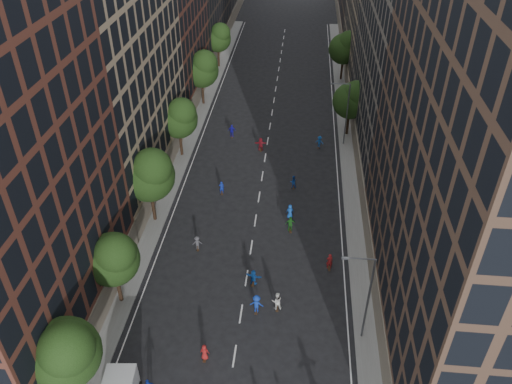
# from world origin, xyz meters

# --- Properties ---
(ground) EXTENTS (240.00, 240.00, 0.00)m
(ground) POSITION_xyz_m (0.00, 40.00, 0.00)
(ground) COLOR black
(ground) RESTS_ON ground
(sidewalk_left) EXTENTS (4.00, 105.00, 0.15)m
(sidewalk_left) POSITION_xyz_m (-12.00, 47.50, 0.07)
(sidewalk_left) COLOR slate
(sidewalk_left) RESTS_ON ground
(sidewalk_right) EXTENTS (4.00, 105.00, 0.15)m
(sidewalk_right) POSITION_xyz_m (12.00, 47.50, 0.07)
(sidewalk_right) COLOR slate
(sidewalk_right) RESTS_ON ground
(bldg_left_b) EXTENTS (14.00, 26.00, 34.00)m
(bldg_left_b) POSITION_xyz_m (-19.00, 35.00, 17.00)
(bldg_left_b) COLOR #978063
(bldg_left_b) RESTS_ON ground
(bldg_left_c) EXTENTS (14.00, 20.00, 28.00)m
(bldg_left_c) POSITION_xyz_m (-19.00, 58.00, 14.00)
(bldg_left_c) COLOR #552B20
(bldg_left_c) RESTS_ON ground
(bldg_right_b) EXTENTS (14.00, 28.00, 33.00)m
(bldg_right_b) POSITION_xyz_m (19.00, 44.00, 16.50)
(bldg_right_b) COLOR #5D554D
(bldg_right_b) RESTS_ON ground
(tree_left_0) EXTENTS (5.20, 5.20, 8.83)m
(tree_left_0) POSITION_xyz_m (-11.01, 3.85, 5.96)
(tree_left_0) COLOR black
(tree_left_0) RESTS_ON ground
(tree_left_1) EXTENTS (4.80, 4.80, 8.21)m
(tree_left_1) POSITION_xyz_m (-11.02, 13.86, 5.55)
(tree_left_1) COLOR black
(tree_left_1) RESTS_ON ground
(tree_left_2) EXTENTS (5.60, 5.60, 9.45)m
(tree_left_2) POSITION_xyz_m (-10.99, 25.83, 6.36)
(tree_left_2) COLOR black
(tree_left_2) RESTS_ON ground
(tree_left_3) EXTENTS (5.00, 5.00, 8.58)m
(tree_left_3) POSITION_xyz_m (-11.02, 39.85, 5.82)
(tree_left_3) COLOR black
(tree_left_3) RESTS_ON ground
(tree_left_4) EXTENTS (5.40, 5.40, 9.08)m
(tree_left_4) POSITION_xyz_m (-11.00, 55.84, 6.10)
(tree_left_4) COLOR black
(tree_left_4) RESTS_ON ground
(tree_left_5) EXTENTS (4.80, 4.80, 8.33)m
(tree_left_5) POSITION_xyz_m (-11.02, 71.86, 5.68)
(tree_left_5) COLOR black
(tree_left_5) RESTS_ON ground
(tree_right_a) EXTENTS (5.00, 5.00, 8.39)m
(tree_right_a) POSITION_xyz_m (11.38, 47.85, 5.63)
(tree_right_a) COLOR black
(tree_right_a) RESTS_ON ground
(tree_right_b) EXTENTS (5.20, 5.20, 8.83)m
(tree_right_b) POSITION_xyz_m (11.39, 67.85, 5.96)
(tree_right_b) COLOR black
(tree_right_b) RESTS_ON ground
(streetlamp_near) EXTENTS (2.64, 0.22, 9.06)m
(streetlamp_near) POSITION_xyz_m (10.37, 12.00, 5.17)
(streetlamp_near) COLOR #595B60
(streetlamp_near) RESTS_ON ground
(streetlamp_far) EXTENTS (2.64, 0.22, 9.06)m
(streetlamp_far) POSITION_xyz_m (10.37, 45.00, 5.17)
(streetlamp_far) COLOR #595B60
(streetlamp_far) RESTS_ON ground
(skater_3) EXTENTS (1.29, 0.82, 1.91)m
(skater_3) POSITION_xyz_m (1.37, 13.91, 0.96)
(skater_3) COLOR #1436A6
(skater_3) RESTS_ON ground
(skater_6) EXTENTS (0.78, 0.53, 1.55)m
(skater_6) POSITION_xyz_m (-2.37, 8.52, 0.77)
(skater_6) COLOR maroon
(skater_6) RESTS_ON ground
(skater_7) EXTENTS (0.72, 0.54, 1.81)m
(skater_7) POSITION_xyz_m (8.01, 20.11, 0.91)
(skater_7) COLOR maroon
(skater_7) RESTS_ON ground
(skater_8) EXTENTS (1.02, 0.84, 1.89)m
(skater_8) POSITION_xyz_m (3.16, 14.42, 0.95)
(skater_8) COLOR silver
(skater_8) RESTS_ON ground
(skater_9) EXTENTS (1.11, 0.78, 1.56)m
(skater_9) POSITION_xyz_m (-5.53, 21.72, 0.78)
(skater_9) COLOR #48474D
(skater_9) RESTS_ON ground
(skater_10) EXTENTS (1.18, 0.71, 1.89)m
(skater_10) POSITION_xyz_m (3.94, 25.53, 0.94)
(skater_10) COLOR #237222
(skater_10) RESTS_ON ground
(skater_11) EXTENTS (1.62, 0.82, 1.68)m
(skater_11) POSITION_xyz_m (0.75, 17.28, 0.84)
(skater_11) COLOR #1348A0
(skater_11) RESTS_ON ground
(skater_12) EXTENTS (0.93, 0.72, 1.71)m
(skater_12) POSITION_xyz_m (3.80, 27.85, 0.85)
(skater_12) COLOR #164DB4
(skater_12) RESTS_ON ground
(skater_13) EXTENTS (0.66, 0.50, 1.63)m
(skater_13) POSITION_xyz_m (-4.54, 31.80, 0.82)
(skater_13) COLOR #142CA4
(skater_13) RESTS_ON ground
(skater_14) EXTENTS (0.89, 0.75, 1.60)m
(skater_14) POSITION_xyz_m (3.95, 33.85, 0.80)
(skater_14) COLOR blue
(skater_14) RESTS_ON ground
(skater_15) EXTENTS (1.24, 0.96, 1.68)m
(skater_15) POSITION_xyz_m (7.21, 43.94, 0.84)
(skater_15) COLOR #144CA4
(skater_15) RESTS_ON ground
(skater_16) EXTENTS (1.12, 0.49, 1.89)m
(skater_16) POSITION_xyz_m (-5.16, 45.66, 0.95)
(skater_16) COLOR #1D16B7
(skater_16) RESTS_ON ground
(skater_17) EXTENTS (1.74, 0.67, 1.83)m
(skater_17) POSITION_xyz_m (-0.77, 42.36, 0.92)
(skater_17) COLOR maroon
(skater_17) RESTS_ON ground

